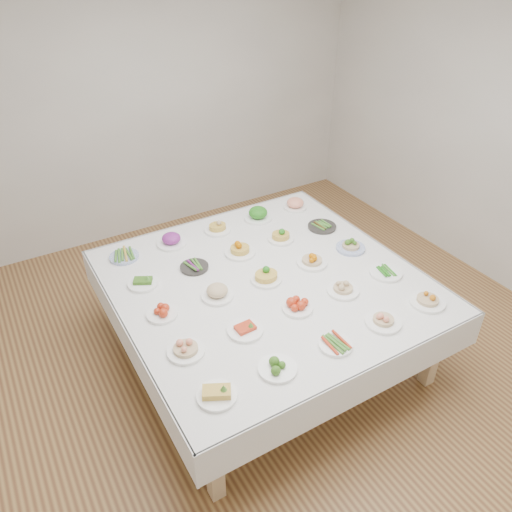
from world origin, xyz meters
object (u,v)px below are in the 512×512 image
dish_0 (217,393)px  dish_24 (295,203)px  dish_12 (266,274)px  display_table (266,287)px

dish_0 → dish_24: 2.34m
dish_24 → dish_12: bearing=-134.8°
display_table → dish_12: size_ratio=9.61×
dish_0 → dish_12: (0.82, 0.81, 0.02)m
display_table → dish_0: dish_0 is taller
dish_0 → dish_12: size_ratio=1.00×
dish_24 → dish_0: bearing=-135.2°
display_table → dish_24: bearing=45.0°
dish_0 → dish_12: bearing=44.5°
display_table → dish_24: dish_24 is taller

